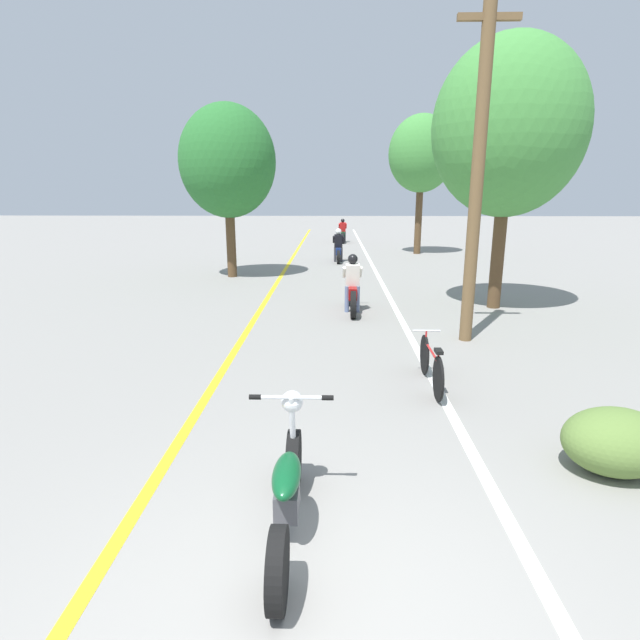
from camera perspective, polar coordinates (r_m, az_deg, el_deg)
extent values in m
plane|color=gray|center=(3.97, -0.89, -32.14)|extent=(120.00, 120.00, 0.00)
cube|color=yellow|center=(16.07, -5.08, 4.06)|extent=(0.14, 48.00, 0.01)
cube|color=white|center=(16.04, 7.20, 3.99)|extent=(0.14, 48.00, 0.01)
cylinder|color=brown|center=(10.04, 17.56, 15.61)|extent=(0.24, 0.24, 6.40)
cube|color=brown|center=(10.45, 18.80, 29.96)|extent=(1.10, 0.10, 0.12)
cylinder|color=#513A23|center=(13.34, 19.74, 8.11)|extent=(0.32, 0.32, 3.21)
ellipsoid|color=#42893D|center=(13.36, 20.79, 19.87)|extent=(3.61, 3.25, 4.15)
cylinder|color=#513A23|center=(24.49, 11.21, 11.67)|extent=(0.32, 0.32, 3.63)
ellipsoid|color=#42893D|center=(24.53, 11.54, 18.14)|extent=(3.03, 2.72, 3.48)
cylinder|color=#513A23|center=(17.64, -10.16, 9.48)|extent=(0.32, 0.32, 2.85)
ellipsoid|color=#286B2D|center=(17.61, -10.53, 17.41)|extent=(3.21, 2.89, 3.69)
ellipsoid|color=#5B7A38|center=(6.20, 30.75, -11.85)|extent=(1.10, 0.88, 0.70)
cylinder|color=black|center=(5.15, -3.00, -15.67)|extent=(0.12, 0.60, 0.60)
cylinder|color=black|center=(3.95, -4.85, -26.54)|extent=(0.12, 0.60, 0.60)
ellipsoid|color=#0C4723|center=(4.37, -3.84, -17.25)|extent=(0.24, 0.70, 0.19)
cube|color=#4C4C51|center=(4.50, -3.78, -19.86)|extent=(0.20, 0.36, 0.24)
cylinder|color=silver|center=(4.90, -3.14, -12.42)|extent=(0.06, 0.23, 0.76)
cylinder|color=silver|center=(4.66, -3.30, -8.82)|extent=(0.67, 0.04, 0.04)
cylinder|color=black|center=(4.70, -7.43, -8.72)|extent=(0.11, 0.05, 0.05)
cylinder|color=black|center=(4.64, 0.89, -8.88)|extent=(0.11, 0.05, 0.05)
sphere|color=silver|center=(4.77, -3.19, -9.28)|extent=(0.21, 0.21, 0.21)
cylinder|color=black|center=(13.03, 3.58, 3.09)|extent=(0.12, 0.65, 0.65)
cylinder|color=black|center=(11.66, 3.82, 1.74)|extent=(0.12, 0.65, 0.65)
cube|color=maroon|center=(12.31, 3.71, 3.27)|extent=(0.20, 0.89, 0.28)
cylinder|color=silver|center=(12.82, 3.65, 5.96)|extent=(0.50, 0.03, 0.03)
cylinder|color=slate|center=(12.29, 3.10, 2.40)|extent=(0.11, 0.11, 0.64)
cylinder|color=slate|center=(12.30, 4.31, 2.39)|extent=(0.11, 0.11, 0.64)
cube|color=silver|center=(12.22, 3.74, 5.13)|extent=(0.34, 0.27, 0.56)
cylinder|color=silver|center=(12.36, 2.79, 5.51)|extent=(0.08, 0.44, 0.34)
cylinder|color=silver|center=(12.38, 4.65, 5.49)|extent=(0.08, 0.44, 0.34)
sphere|color=black|center=(12.20, 3.77, 6.97)|extent=(0.24, 0.24, 0.24)
cylinder|color=black|center=(22.02, 2.08, 7.65)|extent=(0.12, 0.56, 0.56)
cylinder|color=black|center=(20.66, 2.12, 7.20)|extent=(0.12, 0.56, 0.56)
cube|color=navy|center=(21.32, 2.10, 7.91)|extent=(0.20, 0.88, 0.28)
cylinder|color=silver|center=(21.86, 2.10, 9.26)|extent=(0.50, 0.03, 0.03)
cylinder|color=#38383D|center=(21.29, 1.75, 7.47)|extent=(0.11, 0.11, 0.60)
cylinder|color=#38383D|center=(21.29, 2.45, 7.46)|extent=(0.11, 0.11, 0.60)
cube|color=black|center=(21.26, 2.12, 9.01)|extent=(0.34, 0.27, 0.57)
cylinder|color=black|center=(21.41, 1.57, 9.20)|extent=(0.08, 0.45, 0.35)
cylinder|color=black|center=(21.42, 2.65, 9.19)|extent=(0.08, 0.45, 0.35)
sphere|color=white|center=(21.27, 2.12, 10.09)|extent=(0.25, 0.25, 0.25)
cylinder|color=black|center=(30.36, 2.57, 9.56)|extent=(0.12, 0.62, 0.62)
cylinder|color=black|center=(28.90, 2.62, 9.32)|extent=(0.12, 0.62, 0.62)
cube|color=#0C4723|center=(29.61, 2.60, 9.79)|extent=(0.20, 0.94, 0.28)
cylinder|color=silver|center=(30.21, 2.59, 10.79)|extent=(0.50, 0.03, 0.03)
cylinder|color=#38383D|center=(29.57, 2.34, 9.45)|extent=(0.11, 0.11, 0.63)
cylinder|color=#38383D|center=(29.58, 2.85, 9.44)|extent=(0.11, 0.11, 0.63)
cube|color=red|center=(29.56, 2.61, 10.56)|extent=(0.34, 0.27, 0.55)
cylinder|color=red|center=(29.72, 2.21, 10.69)|extent=(0.08, 0.43, 0.34)
cylinder|color=red|center=(29.72, 3.00, 10.68)|extent=(0.08, 0.43, 0.34)
sphere|color=black|center=(29.58, 2.62, 11.28)|extent=(0.22, 0.22, 0.22)
cylinder|color=black|center=(8.30, 11.86, -3.87)|extent=(0.04, 0.64, 0.64)
cylinder|color=black|center=(7.29, 13.36, -6.57)|extent=(0.04, 0.64, 0.64)
cylinder|color=#B21E1E|center=(7.72, 12.65, -3.57)|extent=(0.04, 0.88, 0.04)
cylinder|color=#B21E1E|center=(7.29, 13.32, -4.93)|extent=(0.03, 0.03, 0.38)
cube|color=black|center=(7.23, 13.41, -3.50)|extent=(0.10, 0.20, 0.05)
cylinder|color=#B21E1E|center=(8.19, 11.99, -2.60)|extent=(0.03, 0.03, 0.42)
cylinder|color=silver|center=(8.13, 12.07, -1.20)|extent=(0.44, 0.03, 0.03)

